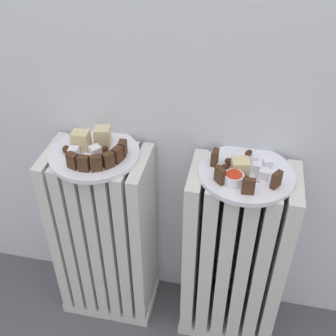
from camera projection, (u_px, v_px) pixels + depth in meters
radiator_left at (105, 237)px, 1.24m from camera, size 0.28×0.18×0.59m
radiator_right at (234, 258)px, 1.18m from camera, size 0.28×0.18×0.59m
plate_left at (94, 154)px, 1.05m from camera, size 0.23×0.23×0.01m
plate_right at (246, 173)px, 0.99m from camera, size 0.23×0.23×0.01m
dark_cake_slice_left_0 at (73, 161)px, 0.99m from camera, size 0.03×0.03×0.04m
dark_cake_slice_left_1 at (84, 163)px, 0.98m from camera, size 0.03×0.02×0.04m
dark_cake_slice_left_2 at (96, 163)px, 0.98m from camera, size 0.03×0.03×0.04m
dark_cake_slice_left_3 at (108, 160)px, 0.99m from camera, size 0.03×0.03×0.04m
dark_cake_slice_left_4 at (117, 155)px, 1.01m from camera, size 0.03×0.03×0.04m
dark_cake_slice_left_5 at (123, 148)px, 1.03m from camera, size 0.02×0.03×0.04m
marble_cake_slice_left_0 at (81, 140)px, 1.05m from camera, size 0.04×0.04×0.05m
marble_cake_slice_left_1 at (103, 136)px, 1.06m from camera, size 0.05×0.04×0.05m
turkish_delight_left_0 at (95, 151)px, 1.03m from camera, size 0.04×0.04×0.03m
turkish_delight_left_1 at (74, 152)px, 1.03m from camera, size 0.03×0.03×0.02m
turkish_delight_left_2 at (87, 159)px, 1.01m from camera, size 0.02×0.02×0.02m
medjool_date_left_0 at (79, 139)px, 1.08m from camera, size 0.02×0.03×0.02m
medjool_date_left_1 at (66, 149)px, 1.05m from camera, size 0.03×0.03×0.02m
medjool_date_left_2 at (105, 149)px, 1.05m from camera, size 0.03×0.03×0.02m
medjool_date_left_3 at (107, 155)px, 1.03m from camera, size 0.03×0.03×0.01m
dark_cake_slice_right_0 at (215, 157)px, 1.00m from camera, size 0.02×0.03×0.04m
dark_cake_slice_right_1 at (220, 175)px, 0.94m from camera, size 0.03×0.03×0.04m
dark_cake_slice_right_2 at (248, 186)px, 0.91m from camera, size 0.03×0.01×0.04m
dark_cake_slice_right_3 at (276, 180)px, 0.93m from camera, size 0.03×0.03×0.04m
marble_cake_slice_right_0 at (240, 167)px, 0.97m from camera, size 0.05×0.05×0.04m
turkish_delight_right_0 at (257, 167)px, 0.98m from camera, size 0.02×0.02×0.02m
turkish_delight_right_1 at (264, 174)px, 0.96m from camera, size 0.02×0.02×0.02m
turkish_delight_right_2 at (240, 158)px, 1.01m from camera, size 0.02×0.02×0.02m
turkish_delight_right_3 at (267, 163)px, 1.00m from camera, size 0.02×0.02×0.02m
medjool_date_right_0 at (230, 162)px, 1.00m from camera, size 0.03×0.03×0.02m
medjool_date_right_1 at (249, 153)px, 1.04m from camera, size 0.02×0.03×0.01m
medjool_date_right_2 at (246, 179)px, 0.95m from camera, size 0.03×0.03×0.01m
medjool_date_right_3 at (224, 168)px, 0.99m from camera, size 0.03×0.03×0.02m
jam_bowl_right at (234, 178)px, 0.94m from camera, size 0.05×0.05×0.03m
fork at (256, 168)px, 1.00m from camera, size 0.03×0.09×0.00m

